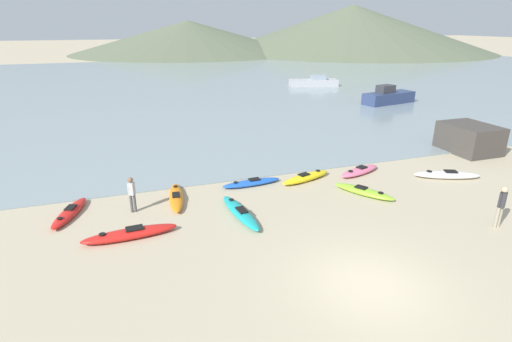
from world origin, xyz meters
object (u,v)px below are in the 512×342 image
(kayak_on_sand_7, at_px, (252,183))
(shoreline_rock, at_px, (469,138))
(kayak_on_sand_6, at_px, (360,171))
(moored_boat_0, at_px, (314,82))
(kayak_on_sand_3, at_px, (364,191))
(person_near_foreground, at_px, (501,204))
(person_near_waterline, at_px, (132,192))
(kayak_on_sand_2, at_px, (306,177))
(kayak_on_sand_5, at_px, (447,175))
(kayak_on_sand_8, at_px, (70,213))
(kayak_on_sand_0, at_px, (130,234))
(moored_boat_1, at_px, (388,97))
(kayak_on_sand_1, at_px, (176,197))
(kayak_on_sand_4, at_px, (240,212))

(kayak_on_sand_7, height_order, shoreline_rock, shoreline_rock)
(kayak_on_sand_6, height_order, moored_boat_0, moored_boat_0)
(kayak_on_sand_3, distance_m, person_near_foreground, 5.38)
(kayak_on_sand_6, relative_size, person_near_waterline, 1.84)
(kayak_on_sand_3, relative_size, kayak_on_sand_7, 0.95)
(kayak_on_sand_6, relative_size, person_near_foreground, 1.69)
(kayak_on_sand_2, xyz_separation_m, kayak_on_sand_5, (6.87, -2.02, 0.00))
(person_near_foreground, bearing_deg, kayak_on_sand_2, 125.63)
(kayak_on_sand_8, distance_m, moored_boat_0, 38.26)
(kayak_on_sand_0, xyz_separation_m, kayak_on_sand_7, (5.77, 3.33, -0.04))
(kayak_on_sand_5, xyz_separation_m, moored_boat_1, (9.37, 17.57, 0.50))
(person_near_waterline, bearing_deg, kayak_on_sand_3, -8.92)
(moored_boat_1, bearing_deg, kayak_on_sand_1, -145.13)
(kayak_on_sand_1, relative_size, kayak_on_sand_6, 1.13)
(kayak_on_sand_6, height_order, person_near_foreground, person_near_foreground)
(kayak_on_sand_1, relative_size, kayak_on_sand_4, 0.91)
(kayak_on_sand_4, height_order, kayak_on_sand_8, kayak_on_sand_4)
(kayak_on_sand_1, distance_m, kayak_on_sand_3, 8.48)
(moored_boat_0, xyz_separation_m, shoreline_rock, (-3.31, -27.07, 0.33))
(kayak_on_sand_4, height_order, moored_boat_0, moored_boat_0)
(person_near_foreground, bearing_deg, kayak_on_sand_7, 137.10)
(person_near_waterline, bearing_deg, kayak_on_sand_2, 5.75)
(kayak_on_sand_5, bearing_deg, kayak_on_sand_4, -176.87)
(kayak_on_sand_1, relative_size, kayak_on_sand_3, 1.12)
(kayak_on_sand_4, relative_size, kayak_on_sand_5, 1.07)
(kayak_on_sand_8, distance_m, shoreline_rock, 22.21)
(kayak_on_sand_0, xyz_separation_m, person_near_waterline, (0.24, 2.19, 0.70))
(moored_boat_0, bearing_deg, kayak_on_sand_1, -126.61)
(moored_boat_0, bearing_deg, shoreline_rock, -96.97)
(kayak_on_sand_3, height_order, person_near_waterline, person_near_waterline)
(kayak_on_sand_2, height_order, kayak_on_sand_8, kayak_on_sand_2)
(kayak_on_sand_5, xyz_separation_m, kayak_on_sand_8, (-17.64, 1.66, -0.03))
(kayak_on_sand_2, bearing_deg, shoreline_rock, 5.67)
(kayak_on_sand_3, bearing_deg, kayak_on_sand_4, -177.90)
(kayak_on_sand_4, bearing_deg, kayak_on_sand_6, 19.59)
(kayak_on_sand_7, distance_m, shoreline_rock, 14.17)
(kayak_on_sand_4, bearing_deg, moored_boat_0, 58.48)
(kayak_on_sand_1, xyz_separation_m, person_near_foreground, (11.28, -6.50, 0.80))
(kayak_on_sand_3, height_order, kayak_on_sand_4, kayak_on_sand_4)
(kayak_on_sand_4, relative_size, kayak_on_sand_6, 1.24)
(person_near_foreground, bearing_deg, kayak_on_sand_1, 150.07)
(moored_boat_0, relative_size, moored_boat_1, 1.09)
(kayak_on_sand_0, xyz_separation_m, kayak_on_sand_8, (-2.24, 2.66, -0.03))
(kayak_on_sand_2, relative_size, kayak_on_sand_6, 1.07)
(kayak_on_sand_0, xyz_separation_m, shoreline_rock, (19.90, 4.16, 0.66))
(person_near_foreground, relative_size, moored_boat_1, 0.30)
(person_near_waterline, xyz_separation_m, shoreline_rock, (19.66, 1.96, -0.04))
(kayak_on_sand_2, height_order, kayak_on_sand_5, kayak_on_sand_5)
(moored_boat_0, distance_m, moored_boat_1, 12.74)
(moored_boat_1, bearing_deg, kayak_on_sand_5, -118.06)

